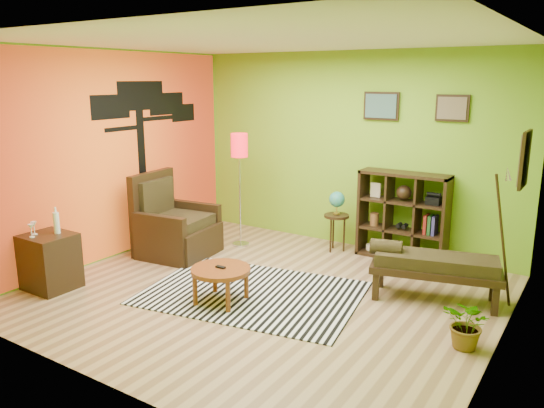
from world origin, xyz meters
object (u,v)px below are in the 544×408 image
Objects in this scene: globe_table at (337,206)px; potted_plant at (468,330)px; armchair at (174,230)px; cube_shelf at (403,216)px; side_cabinet at (50,261)px; bench at (432,265)px; floor_lamp at (239,155)px; coffee_table at (221,273)px.

potted_plant is at bearing -39.97° from globe_table.
cube_shelf is (2.77, 1.53, 0.25)m from armchair.
bench is (3.86, 2.09, 0.08)m from side_cabinet.
armchair is 4.17m from potted_plant.
bench is (3.52, 0.36, 0.07)m from armchair.
cube_shelf is 2.48× the size of potted_plant.
armchair is at bearing -174.10° from bench.
globe_table is at bearing 36.05° from armchair.
potted_plant is (3.58, -1.37, -1.15)m from floor_lamp.
side_cabinet is at bearing -158.53° from coffee_table.
armchair is at bearing -151.18° from cube_shelf.
coffee_table is 0.44× the size of bench.
armchair is 0.77× the size of bench.
floor_lamp reaches higher than cube_shelf.
bench is at bearing 5.90° from armchair.
floor_lamp is 3.14m from bench.
cube_shelf is (2.22, 0.71, -0.74)m from floor_lamp.
side_cabinet is 1.12× the size of globe_table.
floor_lamp is 4.00m from potted_plant.
potted_plant is (4.13, -0.55, -0.16)m from armchair.
globe_table is (1.30, 0.53, -0.68)m from floor_lamp.
bench is at bearing -30.83° from globe_table.
cube_shelf is at bearing 46.24° from side_cabinet.
coffee_table is at bearing -96.44° from globe_table.
floor_lamp is 2.44m from cube_shelf.
globe_table is at bearing 54.46° from side_cabinet.
cube_shelf is at bearing 10.70° from globe_table.
side_cabinet reaches higher than coffee_table.
globe_table is (0.26, 2.32, 0.31)m from coffee_table.
globe_table is at bearing 83.56° from coffee_table.
bench is (1.92, 1.33, 0.07)m from coffee_table.
potted_plant is at bearing -21.01° from floor_lamp.
globe_table is 0.59× the size of bench.
cube_shelf reaches higher than globe_table.
bench is (2.96, -0.46, -0.93)m from floor_lamp.
coffee_table is 2.34m from bench.
globe_table is at bearing 149.17° from bench.
potted_plant is (4.47, 1.17, -0.14)m from side_cabinet.
floor_lamp is at bearing 70.55° from side_cabinet.
coffee_table is 2.35m from globe_table.
cube_shelf is at bearing 122.64° from bench.
side_cabinet is 3.80m from globe_table.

